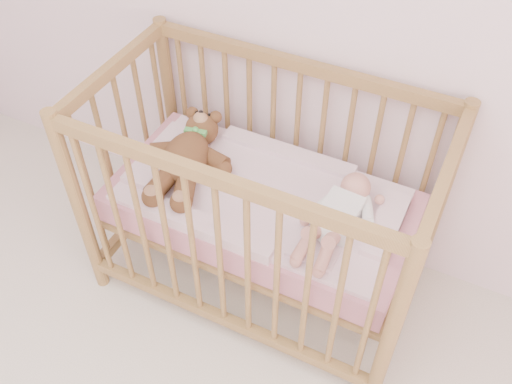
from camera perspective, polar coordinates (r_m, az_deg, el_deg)
The scene contains 5 objects.
crib at distance 2.33m, azimuth 0.54°, elevation -1.26°, with size 1.36×0.76×1.00m, color #A37B45, non-canonical shape.
mattress at distance 2.34m, azimuth 0.54°, elevation -1.51°, with size 1.22×0.62×0.13m, color pink.
blanket at distance 2.29m, azimuth 0.55°, elevation -0.24°, with size 1.10×0.58×0.06m, color #EAA1B8, non-canonical shape.
baby at distance 2.14m, azimuth 8.29°, elevation -1.99°, with size 0.25×0.53×0.13m, color white, non-canonical shape.
teddy_bear at distance 2.34m, azimuth -7.00°, elevation 3.47°, with size 0.40×0.57×0.16m, color brown, non-canonical shape.
Camera 1 is at (0.67, 0.17, 2.21)m, focal length 40.00 mm.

